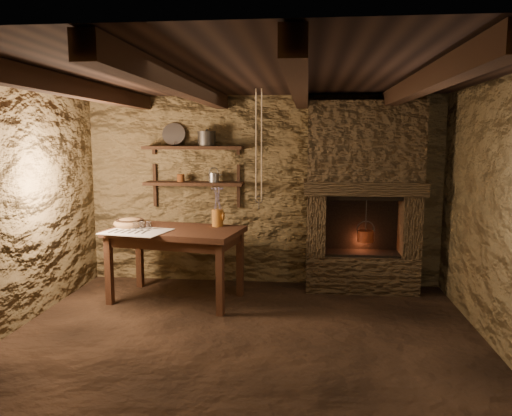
# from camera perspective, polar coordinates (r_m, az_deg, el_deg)

# --- Properties ---
(floor) EXTENTS (4.50, 4.50, 0.00)m
(floor) POSITION_cam_1_polar(r_m,az_deg,el_deg) (4.75, -1.58, -15.18)
(floor) COLOR black
(floor) RESTS_ON ground
(back_wall) EXTENTS (4.50, 0.04, 2.40)m
(back_wall) POSITION_cam_1_polar(r_m,az_deg,el_deg) (6.39, 0.71, 1.99)
(back_wall) COLOR brown
(back_wall) RESTS_ON floor
(front_wall) EXTENTS (4.50, 0.04, 2.40)m
(front_wall) POSITION_cam_1_polar(r_m,az_deg,el_deg) (2.49, -7.74, -7.66)
(front_wall) COLOR brown
(front_wall) RESTS_ON floor
(left_wall) EXTENTS (0.04, 4.00, 2.40)m
(left_wall) POSITION_cam_1_polar(r_m,az_deg,el_deg) (5.21, -26.99, -0.25)
(left_wall) COLOR brown
(left_wall) RESTS_ON floor
(right_wall) EXTENTS (0.04, 4.00, 2.40)m
(right_wall) POSITION_cam_1_polar(r_m,az_deg,el_deg) (4.69, 26.77, -1.07)
(right_wall) COLOR brown
(right_wall) RESTS_ON floor
(ceiling) EXTENTS (4.50, 4.00, 0.04)m
(ceiling) POSITION_cam_1_polar(r_m,az_deg,el_deg) (4.40, -1.71, 14.93)
(ceiling) COLOR black
(ceiling) RESTS_ON back_wall
(beam_far_left) EXTENTS (0.14, 3.95, 0.16)m
(beam_far_left) POSITION_cam_1_polar(r_m,az_deg,el_deg) (4.82, -20.15, 12.77)
(beam_far_left) COLOR black
(beam_far_left) RESTS_ON ceiling
(beam_mid_left) EXTENTS (0.14, 3.95, 0.16)m
(beam_mid_left) POSITION_cam_1_polar(r_m,az_deg,el_deg) (4.48, -8.24, 13.57)
(beam_mid_left) COLOR black
(beam_mid_left) RESTS_ON ceiling
(beam_mid_right) EXTENTS (0.14, 3.95, 0.16)m
(beam_mid_right) POSITION_cam_1_polar(r_m,az_deg,el_deg) (4.35, 5.03, 13.79)
(beam_mid_right) COLOR black
(beam_mid_right) RESTS_ON ceiling
(beam_far_right) EXTENTS (0.14, 3.95, 0.16)m
(beam_far_right) POSITION_cam_1_polar(r_m,az_deg,el_deg) (4.45, 18.39, 13.30)
(beam_far_right) COLOR black
(beam_far_right) RESTS_ON ceiling
(shelf_lower) EXTENTS (1.25, 0.30, 0.04)m
(shelf_lower) POSITION_cam_1_polar(r_m,az_deg,el_deg) (6.36, -7.09, 2.80)
(shelf_lower) COLOR black
(shelf_lower) RESTS_ON back_wall
(shelf_upper) EXTENTS (1.25, 0.30, 0.04)m
(shelf_upper) POSITION_cam_1_polar(r_m,az_deg,el_deg) (6.33, -7.16, 6.86)
(shelf_upper) COLOR black
(shelf_upper) RESTS_ON back_wall
(hearth) EXTENTS (1.43, 0.51, 2.30)m
(hearth) POSITION_cam_1_polar(r_m,az_deg,el_deg) (6.17, 12.16, 1.84)
(hearth) COLOR #34271A
(hearth) RESTS_ON floor
(work_table) EXTENTS (1.60, 1.08, 0.84)m
(work_table) POSITION_cam_1_polar(r_m,az_deg,el_deg) (5.85, -9.11, -6.10)
(work_table) COLOR #361E13
(work_table) RESTS_ON floor
(linen_cloth) EXTENTS (0.77, 0.67, 0.01)m
(linen_cloth) POSITION_cam_1_polar(r_m,az_deg,el_deg) (5.67, -13.50, -2.63)
(linen_cloth) COLOR white
(linen_cloth) RESTS_ON work_table
(pewter_cutlery_row) EXTENTS (0.60, 0.33, 0.01)m
(pewter_cutlery_row) POSITION_cam_1_polar(r_m,az_deg,el_deg) (5.64, -13.58, -2.57)
(pewter_cutlery_row) COLOR gray
(pewter_cutlery_row) RESTS_ON linen_cloth
(drinking_glasses) EXTENTS (0.22, 0.06, 0.09)m
(drinking_glasses) POSITION_cam_1_polar(r_m,az_deg,el_deg) (5.77, -12.89, -1.94)
(drinking_glasses) COLOR silver
(drinking_glasses) RESTS_ON linen_cloth
(stoneware_jug) EXTENTS (0.17, 0.17, 0.47)m
(stoneware_jug) POSITION_cam_1_polar(r_m,az_deg,el_deg) (5.85, -4.41, -0.16)
(stoneware_jug) COLOR #A3611F
(stoneware_jug) RESTS_ON work_table
(wooden_bowl) EXTENTS (0.40, 0.40, 0.13)m
(wooden_bowl) POSITION_cam_1_polar(r_m,az_deg,el_deg) (5.98, -14.23, -1.71)
(wooden_bowl) COLOR #A27646
(wooden_bowl) RESTS_ON work_table
(iron_stockpot) EXTENTS (0.25, 0.25, 0.17)m
(iron_stockpot) POSITION_cam_1_polar(r_m,az_deg,el_deg) (6.29, -5.66, 7.81)
(iron_stockpot) COLOR #32302D
(iron_stockpot) RESTS_ON shelf_upper
(tin_pan) EXTENTS (0.30, 0.15, 0.29)m
(tin_pan) POSITION_cam_1_polar(r_m,az_deg,el_deg) (6.49, -9.36, 8.31)
(tin_pan) COLOR gray
(tin_pan) RESTS_ON shelf_upper
(small_kettle) EXTENTS (0.20, 0.18, 0.18)m
(small_kettle) POSITION_cam_1_polar(r_m,az_deg,el_deg) (6.30, -4.84, 3.51)
(small_kettle) COLOR gray
(small_kettle) RESTS_ON shelf_lower
(rusty_tin) EXTENTS (0.11, 0.11, 0.09)m
(rusty_tin) POSITION_cam_1_polar(r_m,az_deg,el_deg) (6.39, -8.59, 3.41)
(rusty_tin) COLOR #5D2D12
(rusty_tin) RESTS_ON shelf_lower
(red_pot) EXTENTS (0.23, 0.23, 0.54)m
(red_pot) POSITION_cam_1_polar(r_m,az_deg,el_deg) (6.20, 12.41, -3.07)
(red_pot) COLOR maroon
(red_pot) RESTS_ON hearth
(hanging_ropes) EXTENTS (0.08, 0.08, 1.20)m
(hanging_ropes) POSITION_cam_1_polar(r_m,az_deg,el_deg) (5.40, 0.33, 7.27)
(hanging_ropes) COLOR beige
(hanging_ropes) RESTS_ON ceiling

